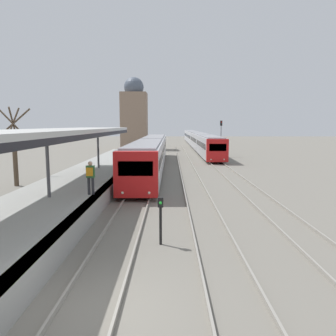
{
  "coord_description": "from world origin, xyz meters",
  "views": [
    {
      "loc": [
        1.96,
        -7.22,
        4.34
      ],
      "look_at": [
        1.79,
        13.76,
        1.58
      ],
      "focal_mm": 35.0,
      "sensor_mm": 36.0,
      "label": 1
    }
  ],
  "objects": [
    {
      "name": "track_middle_line",
      "position": [
        3.57,
        0.0,
        0.07
      ],
      "size": [
        1.51,
        120.0,
        0.15
      ],
      "color": "gray",
      "rests_on": "ground_plane"
    },
    {
      "name": "train_near",
      "position": [
        0.0,
        25.67,
        1.67
      ],
      "size": [
        2.52,
        29.76,
        3.0
      ],
      "color": "red",
      "rests_on": "ground_plane"
    },
    {
      "name": "ground_plane",
      "position": [
        0.0,
        0.0,
        0.0
      ],
      "size": [
        240.0,
        240.0,
        0.0
      ],
      "primitive_type": "plane",
      "color": "slate"
    },
    {
      "name": "signal_mast_far",
      "position": [
        8.88,
        38.06,
        3.12
      ],
      "size": [
        0.28,
        0.29,
        4.94
      ],
      "color": "gray",
      "rests_on": "ground_plane"
    },
    {
      "name": "person_on_platform",
      "position": [
        -2.02,
        8.74,
        1.89
      ],
      "size": [
        0.4,
        0.4,
        1.66
      ],
      "color": "#2D2D33",
      "rests_on": "station_platform"
    },
    {
      "name": "distant_domed_building",
      "position": [
        -4.63,
        52.5,
        6.07
      ],
      "size": [
        4.57,
        4.57,
        12.81
      ],
      "color": "#89705B",
      "rests_on": "ground_plane"
    },
    {
      "name": "bare_tree_background",
      "position": [
        -9.13,
        15.89,
        2.6
      ],
      "size": [
        2.56,
        1.61,
        5.58
      ],
      "color": "#4C3D2D",
      "rests_on": "ground_plane"
    },
    {
      "name": "platform_canopy",
      "position": [
        -3.84,
        8.16,
        4.01
      ],
      "size": [
        4.0,
        27.16,
        3.23
      ],
      "color": "beige",
      "rests_on": "station_platform"
    },
    {
      "name": "train_far",
      "position": [
        7.14,
        57.94,
        1.63
      ],
      "size": [
        2.44,
        58.32,
        2.93
      ],
      "color": "red",
      "rests_on": "ground_plane"
    },
    {
      "name": "signal_post_near",
      "position": [
        1.59,
        4.3,
        1.09
      ],
      "size": [
        0.2,
        0.21,
        1.76
      ],
      "color": "black",
      "rests_on": "ground_plane"
    },
    {
      "name": "track_platform_line",
      "position": [
        0.0,
        0.0,
        0.07
      ],
      "size": [
        1.51,
        120.0,
        0.15
      ],
      "color": "gray",
      "rests_on": "ground_plane"
    }
  ]
}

